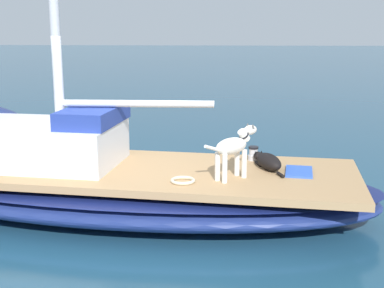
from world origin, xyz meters
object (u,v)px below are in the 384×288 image
object	(u,v)px
deck_towel	(299,172)
deck_winch	(253,154)
sailboat_main	(123,189)
coiled_rope	(183,180)
dog_white	(234,147)
dog_black	(268,161)

from	to	relation	value
deck_towel	deck_winch	bearing A→B (deg)	41.91
sailboat_main	deck_towel	bearing A→B (deg)	-93.90
deck_winch	coiled_rope	bearing A→B (deg)	139.90
sailboat_main	dog_white	bearing A→B (deg)	-107.01
sailboat_main	deck_towel	world-z (taller)	deck_towel
coiled_rope	deck_towel	size ratio (longest dim) A/B	0.58
dog_black	coiled_rope	distance (m)	1.36
sailboat_main	deck_towel	distance (m)	2.51
sailboat_main	dog_black	world-z (taller)	dog_black
dog_black	deck_winch	world-z (taller)	dog_black
dog_black	coiled_rope	xyz separation A→B (m)	(-0.71, 1.16, -0.08)
dog_white	deck_winch	distance (m)	1.07
coiled_rope	deck_towel	xyz separation A→B (m)	(0.52, -1.57, -0.01)
deck_winch	sailboat_main	bearing A→B (deg)	104.27
deck_winch	deck_towel	world-z (taller)	deck_winch
sailboat_main	dog_white	world-z (taller)	dog_white
dog_black	coiled_rope	world-z (taller)	dog_black
dog_black	deck_towel	xyz separation A→B (m)	(-0.19, -0.41, -0.09)
dog_white	deck_towel	distance (m)	1.05
dog_black	deck_winch	size ratio (longest dim) A/B	4.42
dog_black	deck_towel	distance (m)	0.46
sailboat_main	coiled_rope	size ratio (longest dim) A/B	23.13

